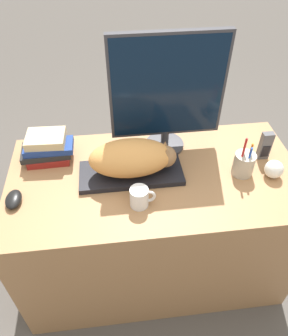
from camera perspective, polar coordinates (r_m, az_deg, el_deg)
name	(u,v)px	position (r m, az deg, el deg)	size (l,w,h in m)	color
ground_plane	(162,319)	(1.84, 3.09, -24.74)	(12.00, 12.00, 0.00)	#4C4742
desk	(154,225)	(1.69, 1.76, -9.89)	(1.28, 0.65, 0.71)	#9E7047
keyboard	(131,173)	(1.41, -2.25, -0.92)	(0.44, 0.18, 0.02)	black
cat	(134,158)	(1.35, -1.84, 1.81)	(0.37, 0.18, 0.15)	#D18C47
monitor	(167,91)	(1.41, 4.11, 13.19)	(0.49, 0.18, 0.54)	#333338
computer_mouse	(14,199)	(1.40, -21.77, -5.08)	(0.06, 0.10, 0.03)	black
coffee_mug	(140,197)	(1.27, -0.71, -5.12)	(0.10, 0.07, 0.08)	silver
pen_cup	(244,164)	(1.46, 16.98, 0.74)	(0.09, 0.09, 0.20)	#B2A893
baseball	(274,169)	(1.50, 21.69, -0.19)	(0.08, 0.08, 0.08)	silver
phone	(265,146)	(1.56, 20.35, 3.65)	(0.05, 0.03, 0.14)	#4C4C51
book_stack	(48,148)	(1.53, -16.45, 3.39)	(0.23, 0.16, 0.12)	maroon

